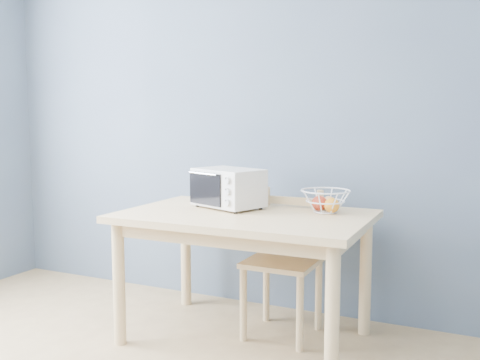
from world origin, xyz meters
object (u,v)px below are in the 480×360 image
at_px(toaster_oven, 226,187).
at_px(fruit_basket, 326,201).
at_px(dining_table, 245,230).
at_px(dining_chair, 285,264).

distance_m(toaster_oven, fruit_basket, 0.61).
xyz_separation_m(dining_table, dining_chair, (0.18, 0.18, -0.22)).
xyz_separation_m(dining_table, toaster_oven, (-0.18, 0.12, 0.23)).
relative_size(fruit_basket, dining_chair, 0.33).
xyz_separation_m(toaster_oven, dining_chair, (0.36, 0.06, -0.45)).
distance_m(dining_table, toaster_oven, 0.31).
bearing_deg(dining_chair, fruit_basket, 6.09).
height_order(toaster_oven, dining_chair, toaster_oven).
height_order(dining_table, fruit_basket, fruit_basket).
relative_size(toaster_oven, dining_chair, 0.55).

